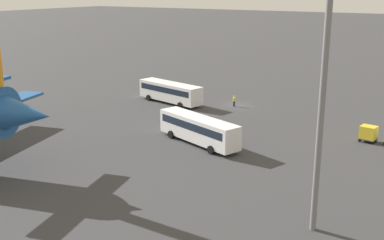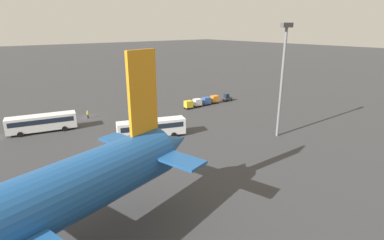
{
  "view_description": "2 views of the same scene",
  "coord_description": "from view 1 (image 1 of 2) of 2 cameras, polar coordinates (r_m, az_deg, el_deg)",
  "views": [
    {
      "loc": [
        -33.85,
        69.46,
        18.92
      ],
      "look_at": [
        -6.85,
        25.25,
        4.48
      ],
      "focal_mm": 45.0,
      "sensor_mm": 36.0,
      "label": 1
    },
    {
      "loc": [
        22.12,
        66.12,
        19.97
      ],
      "look_at": [
        -8.05,
        28.45,
        4.76
      ],
      "focal_mm": 28.0,
      "sensor_mm": 36.0,
      "label": 2
    }
  ],
  "objects": [
    {
      "name": "ground_plane",
      "position": [
        79.55,
        5.28,
        1.75
      ],
      "size": [
        600.0,
        600.0,
        0.0
      ],
      "primitive_type": "plane",
      "color": "#38383A"
    },
    {
      "name": "shuttle_bus_near",
      "position": [
        80.54,
        -2.59,
        3.44
      ],
      "size": [
        12.86,
        5.66,
        3.36
      ],
      "rotation": [
        0.0,
        0.0,
        -0.23
      ],
      "color": "white",
      "rests_on": "ground"
    },
    {
      "name": "shuttle_bus_far",
      "position": [
        59.41,
        0.77,
        -0.95
      ],
      "size": [
        12.71,
        6.66,
        3.38
      ],
      "rotation": [
        0.0,
        0.0,
        -0.34
      ],
      "color": "white",
      "rests_on": "ground"
    },
    {
      "name": "cargo_cart_yellow",
      "position": [
        64.23,
        20.18,
        -1.43
      ],
      "size": [
        2.22,
        1.95,
        2.06
      ],
      "rotation": [
        0.0,
        0.0,
        -0.15
      ],
      "color": "#38383D",
      "rests_on": "ground"
    },
    {
      "name": "worker_person",
      "position": [
        78.65,
        5.01,
        2.25
      ],
      "size": [
        0.38,
        0.38,
        1.74
      ],
      "color": "#1E1E2D",
      "rests_on": "ground"
    },
    {
      "name": "light_pole",
      "position": [
        36.92,
        15.35,
        4.74
      ],
      "size": [
        2.8,
        0.7,
        20.51
      ],
      "color": "slate",
      "rests_on": "ground"
    }
  ]
}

